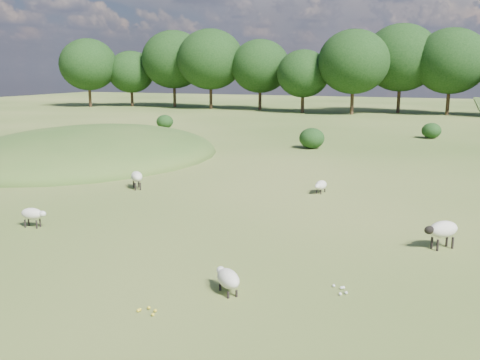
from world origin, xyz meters
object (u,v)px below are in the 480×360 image
object	(u,v)px
sheep_3	(33,214)
sheep_4	(321,185)
sheep_0	(442,230)
sheep_1	(228,278)
sheep_2	(137,177)

from	to	relation	value
sheep_3	sheep_4	size ratio (longest dim) A/B	0.97
sheep_0	sheep_4	xyz separation A→B (m)	(-5.53, 6.39, -0.27)
sheep_1	sheep_2	size ratio (longest dim) A/B	0.91
sheep_4	sheep_0	bearing A→B (deg)	49.55
sheep_0	sheep_3	world-z (taller)	sheep_0
sheep_0	sheep_1	bearing A→B (deg)	5.29
sheep_2	sheep_3	size ratio (longest dim) A/B	1.12
sheep_4	sheep_2	bearing A→B (deg)	-65.30
sheep_3	sheep_4	xyz separation A→B (m)	(8.52, 9.46, -0.13)
sheep_3	sheep_1	bearing A→B (deg)	-24.04
sheep_1	sheep_4	bearing A→B (deg)	-43.68
sheep_2	sheep_3	world-z (taller)	sheep_2
sheep_1	sheep_2	bearing A→B (deg)	-3.20
sheep_0	sheep_1	xyz separation A→B (m)	(-5.05, -5.83, -0.24)
sheep_1	sheep_2	xyz separation A→B (m)	(-9.03, 9.77, 0.20)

